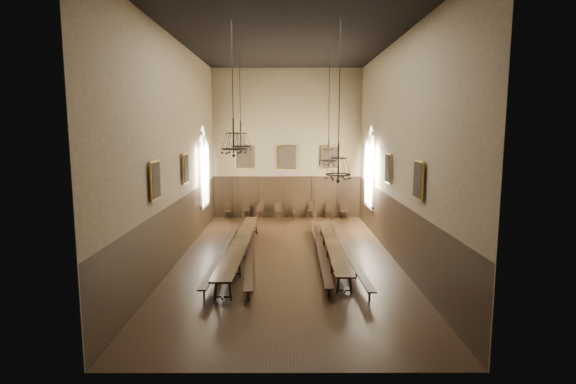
{
  "coord_description": "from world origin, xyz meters",
  "views": [
    {
      "loc": [
        0.0,
        -18.32,
        5.36
      ],
      "look_at": [
        0.05,
        1.5,
        2.6
      ],
      "focal_mm": 28.0,
      "sensor_mm": 36.0,
      "label": 1
    }
  ],
  "objects_px": {
    "chair_0": "(228,214)",
    "chandelier_front_left": "(234,141)",
    "bench_right_outer": "(346,253)",
    "chandelier_back_left": "(241,140)",
    "bench_right_inner": "(320,251)",
    "chandelier_back_right": "(328,153)",
    "chandelier_front_right": "(338,164)",
    "bench_left_outer": "(224,252)",
    "chair_1": "(246,213)",
    "chair_5": "(311,213)",
    "table_left": "(241,250)",
    "chair_2": "(260,214)",
    "chair_6": "(329,214)",
    "chair_4": "(296,214)",
    "chair_3": "(278,214)",
    "bench_left_inner": "(250,252)",
    "table_right": "(333,250)",
    "chair_7": "(344,214)"
  },
  "relations": [
    {
      "from": "bench_right_inner",
      "to": "chair_6",
      "type": "height_order",
      "value": "chair_6"
    },
    {
      "from": "chair_3",
      "to": "chair_6",
      "type": "height_order",
      "value": "chair_3"
    },
    {
      "from": "chandelier_back_right",
      "to": "table_left",
      "type": "bearing_deg",
      "value": -144.32
    },
    {
      "from": "chair_1",
      "to": "bench_left_inner",
      "type": "bearing_deg",
      "value": -82.85
    },
    {
      "from": "chandelier_back_left",
      "to": "table_left",
      "type": "bearing_deg",
      "value": -85.33
    },
    {
      "from": "chair_2",
      "to": "chair_6",
      "type": "distance_m",
      "value": 4.18
    },
    {
      "from": "chair_3",
      "to": "chandelier_back_right",
      "type": "distance_m",
      "value": 7.61
    },
    {
      "from": "chair_5",
      "to": "chair_6",
      "type": "bearing_deg",
      "value": 21.01
    },
    {
      "from": "chair_0",
      "to": "chair_4",
      "type": "height_order",
      "value": "chair_0"
    },
    {
      "from": "bench_left_outer",
      "to": "chandelier_back_right",
      "type": "bearing_deg",
      "value": 30.03
    },
    {
      "from": "chair_2",
      "to": "table_right",
      "type": "bearing_deg",
      "value": -70.42
    },
    {
      "from": "bench_left_outer",
      "to": "chair_6",
      "type": "distance_m",
      "value": 10.09
    },
    {
      "from": "chair_0",
      "to": "chandelier_front_right",
      "type": "xyz_separation_m",
      "value": [
        5.38,
        -11.51,
        3.9
      ]
    },
    {
      "from": "table_left",
      "to": "chandelier_back_left",
      "type": "relative_size",
      "value": 2.22
    },
    {
      "from": "bench_left_outer",
      "to": "chair_4",
      "type": "height_order",
      "value": "chair_4"
    },
    {
      "from": "bench_right_inner",
      "to": "chandelier_back_right",
      "type": "distance_m",
      "value": 4.75
    },
    {
      "from": "bench_left_outer",
      "to": "bench_right_outer",
      "type": "distance_m",
      "value": 5.12
    },
    {
      "from": "chair_3",
      "to": "chandelier_front_right",
      "type": "xyz_separation_m",
      "value": [
        2.29,
        -11.5,
        3.9
      ]
    },
    {
      "from": "chair_6",
      "to": "chair_4",
      "type": "bearing_deg",
      "value": -177.74
    },
    {
      "from": "chair_5",
      "to": "chair_3",
      "type": "bearing_deg",
      "value": -163.71
    },
    {
      "from": "chair_1",
      "to": "chair_6",
      "type": "xyz_separation_m",
      "value": [
        5.06,
        0.01,
        -0.03
      ]
    },
    {
      "from": "chair_1",
      "to": "bench_right_outer",
      "type": "bearing_deg",
      "value": -59.88
    },
    {
      "from": "bench_left_outer",
      "to": "chair_0",
      "type": "height_order",
      "value": "chair_0"
    },
    {
      "from": "chandelier_front_right",
      "to": "chandelier_front_left",
      "type": "bearing_deg",
      "value": 176.68
    },
    {
      "from": "bench_left_inner",
      "to": "table_right",
      "type": "bearing_deg",
      "value": 0.71
    },
    {
      "from": "bench_right_outer",
      "to": "chandelier_back_left",
      "type": "distance_m",
      "value": 7.19
    },
    {
      "from": "chair_6",
      "to": "chandelier_front_left",
      "type": "relative_size",
      "value": 0.2
    },
    {
      "from": "table_left",
      "to": "chair_7",
      "type": "bearing_deg",
      "value": 58.02
    },
    {
      "from": "chandelier_front_left",
      "to": "chandelier_front_right",
      "type": "xyz_separation_m",
      "value": [
        3.62,
        -0.21,
        -0.81
      ]
    },
    {
      "from": "chandelier_back_right",
      "to": "chair_3",
      "type": "bearing_deg",
      "value": 112.3
    },
    {
      "from": "bench_right_outer",
      "to": "chair_3",
      "type": "height_order",
      "value": "chair_3"
    },
    {
      "from": "chair_2",
      "to": "chandelier_front_right",
      "type": "height_order",
      "value": "chandelier_front_right"
    },
    {
      "from": "table_left",
      "to": "chair_5",
      "type": "distance_m",
      "value": 9.34
    },
    {
      "from": "chair_2",
      "to": "chandelier_back_right",
      "type": "distance_m",
      "value": 8.02
    },
    {
      "from": "bench_left_inner",
      "to": "chair_6",
      "type": "xyz_separation_m",
      "value": [
        4.11,
        8.64,
        -0.03
      ]
    },
    {
      "from": "chandelier_back_right",
      "to": "table_right",
      "type": "bearing_deg",
      "value": -90.21
    },
    {
      "from": "chair_5",
      "to": "chandelier_front_right",
      "type": "xyz_separation_m",
      "value": [
        0.3,
        -11.44,
        3.87
      ]
    },
    {
      "from": "chair_0",
      "to": "chair_3",
      "type": "height_order",
      "value": "chair_3"
    },
    {
      "from": "table_right",
      "to": "chair_1",
      "type": "relative_size",
      "value": 9.28
    },
    {
      "from": "bench_right_outer",
      "to": "chair_1",
      "type": "relative_size",
      "value": 9.94
    },
    {
      "from": "chair_2",
      "to": "bench_right_outer",
      "type": "bearing_deg",
      "value": -68.08
    },
    {
      "from": "chair_3",
      "to": "chandelier_back_left",
      "type": "height_order",
      "value": "chandelier_back_left"
    },
    {
      "from": "chair_1",
      "to": "chair_5",
      "type": "relative_size",
      "value": 0.96
    },
    {
      "from": "table_left",
      "to": "chandelier_back_left",
      "type": "distance_m",
      "value": 5.35
    },
    {
      "from": "chandelier_front_left",
      "to": "chair_6",
      "type": "bearing_deg",
      "value": 68.65
    },
    {
      "from": "chair_0",
      "to": "chandelier_front_left",
      "type": "distance_m",
      "value": 12.37
    },
    {
      "from": "bench_left_outer",
      "to": "chair_1",
      "type": "distance_m",
      "value": 8.63
    },
    {
      "from": "chair_1",
      "to": "chair_3",
      "type": "bearing_deg",
      "value": 1.1
    },
    {
      "from": "chair_6",
      "to": "chair_2",
      "type": "bearing_deg",
      "value": 179.97
    },
    {
      "from": "bench_left_inner",
      "to": "chair_3",
      "type": "distance_m",
      "value": 8.69
    }
  ]
}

